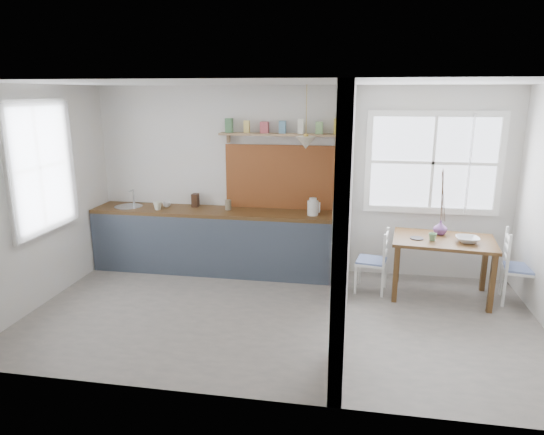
% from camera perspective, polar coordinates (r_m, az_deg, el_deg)
% --- Properties ---
extents(floor, '(5.80, 3.20, 0.01)m').
position_cam_1_polar(floor, '(5.72, 0.93, -11.45)').
color(floor, gray).
rests_on(floor, ground).
extents(ceiling, '(5.80, 3.20, 0.01)m').
position_cam_1_polar(ceiling, '(5.15, 1.05, 15.58)').
color(ceiling, beige).
rests_on(ceiling, walls).
extents(walls, '(5.81, 3.21, 2.60)m').
position_cam_1_polar(walls, '(5.28, 0.99, 1.33)').
color(walls, beige).
rests_on(walls, floor).
extents(partition, '(0.12, 3.20, 2.60)m').
position_cam_1_polar(partition, '(5.25, 8.67, 2.77)').
color(partition, beige).
rests_on(partition, floor).
extents(kitchen_window, '(0.10, 1.16, 1.50)m').
position_cam_1_polar(kitchen_window, '(6.32, -25.78, 5.30)').
color(kitchen_window, white).
rests_on(kitchen_window, walls).
extents(nook_window, '(1.76, 0.10, 1.30)m').
position_cam_1_polar(nook_window, '(6.78, 18.42, 6.10)').
color(nook_window, white).
rests_on(nook_window, walls).
extents(counter, '(3.50, 0.60, 0.90)m').
position_cam_1_polar(counter, '(7.00, -6.54, -2.62)').
color(counter, brown).
rests_on(counter, floor).
extents(sink, '(0.40, 0.40, 0.02)m').
position_cam_1_polar(sink, '(7.33, -16.51, 1.17)').
color(sink, '#BBBDC2').
rests_on(sink, counter).
extents(backsplash, '(1.65, 0.03, 0.90)m').
position_cam_1_polar(backsplash, '(6.83, 1.32, 4.77)').
color(backsplash, '#98471D').
rests_on(backsplash, walls).
extents(shelf, '(1.75, 0.20, 0.21)m').
position_cam_1_polar(shelf, '(6.67, 1.25, 10.18)').
color(shelf, tan).
rests_on(shelf, walls).
extents(pendant_lamp, '(0.26, 0.26, 0.16)m').
position_cam_1_polar(pendant_lamp, '(6.30, 4.01, 8.78)').
color(pendant_lamp, beige).
rests_on(pendant_lamp, ceiling).
extents(utensil_rail, '(0.02, 0.50, 0.02)m').
position_cam_1_polar(utensil_rail, '(6.08, 8.02, 4.38)').
color(utensil_rail, '#BBBDC2').
rests_on(utensil_rail, partition).
extents(dining_table, '(1.29, 0.93, 0.75)m').
position_cam_1_polar(dining_table, '(6.45, 19.31, -5.61)').
color(dining_table, brown).
rests_on(dining_table, floor).
extents(chair_left, '(0.43, 0.43, 0.83)m').
position_cam_1_polar(chair_left, '(6.37, 11.63, -4.97)').
color(chair_left, white).
rests_on(chair_left, floor).
extents(chair_right, '(0.48, 0.48, 0.90)m').
position_cam_1_polar(chair_right, '(6.59, 27.33, -5.31)').
color(chair_right, white).
rests_on(chair_right, floor).
extents(kettle, '(0.20, 0.16, 0.24)m').
position_cam_1_polar(kettle, '(6.53, 4.83, 1.29)').
color(kettle, silver).
rests_on(kettle, counter).
extents(mug_a, '(0.14, 0.14, 0.11)m').
position_cam_1_polar(mug_a, '(7.00, -13.31, 1.35)').
color(mug_a, beige).
rests_on(mug_a, counter).
extents(mug_b, '(0.12, 0.12, 0.09)m').
position_cam_1_polar(mug_b, '(7.15, -12.30, 1.55)').
color(mug_b, silver).
rests_on(mug_b, counter).
extents(knife_block, '(0.09, 0.12, 0.19)m').
position_cam_1_polar(knife_block, '(7.08, -9.01, 2.02)').
color(knife_block, '#362113').
rests_on(knife_block, counter).
extents(jar, '(0.11, 0.11, 0.14)m').
position_cam_1_polar(jar, '(6.84, -5.18, 1.49)').
color(jar, '#766A51').
rests_on(jar, counter).
extents(towel_magenta, '(0.02, 0.03, 0.51)m').
position_cam_1_polar(towel_magenta, '(6.47, 7.42, -5.77)').
color(towel_magenta, '#B72D7D').
rests_on(towel_magenta, counter).
extents(towel_orange, '(0.02, 0.03, 0.51)m').
position_cam_1_polar(towel_orange, '(6.43, 7.39, -6.13)').
color(towel_orange, orange).
rests_on(towel_orange, counter).
extents(bowl, '(0.28, 0.28, 0.07)m').
position_cam_1_polar(bowl, '(6.29, 22.00, -2.42)').
color(bowl, silver).
rests_on(bowl, dining_table).
extents(table_cup, '(0.13, 0.13, 0.09)m').
position_cam_1_polar(table_cup, '(6.21, 18.36, -2.19)').
color(table_cup, '#6FA471').
rests_on(table_cup, dining_table).
extents(plate, '(0.18, 0.18, 0.01)m').
position_cam_1_polar(plate, '(6.24, 16.66, -2.35)').
color(plate, black).
rests_on(plate, dining_table).
extents(vase, '(0.19, 0.19, 0.18)m').
position_cam_1_polar(vase, '(6.50, 19.19, -1.13)').
color(vase, '#704081').
rests_on(vase, dining_table).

